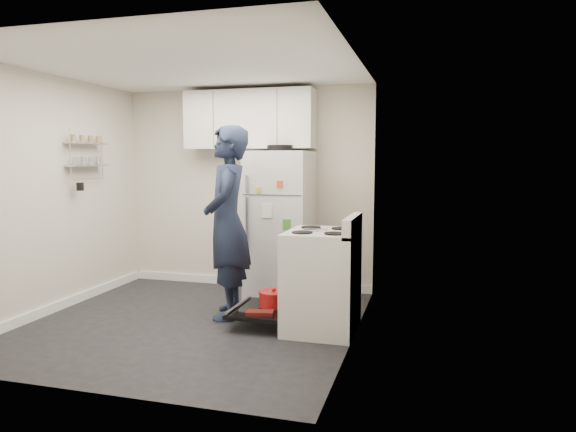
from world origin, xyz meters
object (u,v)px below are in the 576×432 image
(electric_range, at_px, (321,281))
(person, at_px, (227,222))
(open_oven_door, at_px, (267,304))
(refrigerator, at_px, (280,224))

(electric_range, relative_size, person, 0.56)
(open_oven_door, height_order, refrigerator, refrigerator)
(person, bearing_deg, refrigerator, 146.51)
(electric_range, height_order, refrigerator, refrigerator)
(open_oven_door, xyz_separation_m, person, (-0.47, 0.12, 0.79))
(open_oven_door, bearing_deg, refrigerator, 99.55)
(open_oven_door, relative_size, person, 0.36)
(refrigerator, bearing_deg, person, -107.00)
(electric_range, relative_size, open_oven_door, 1.55)
(electric_range, distance_m, person, 1.14)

